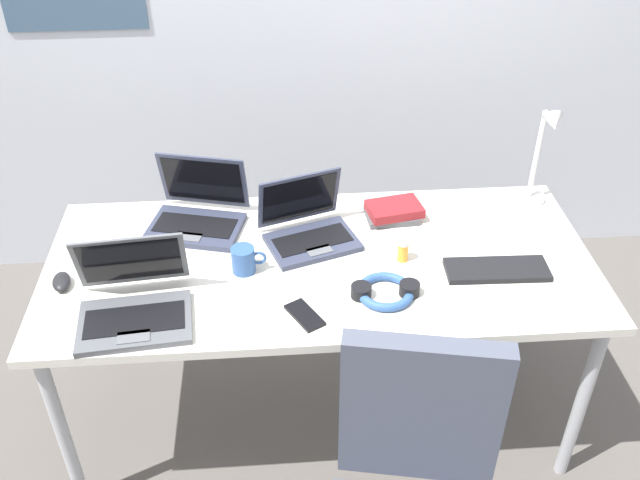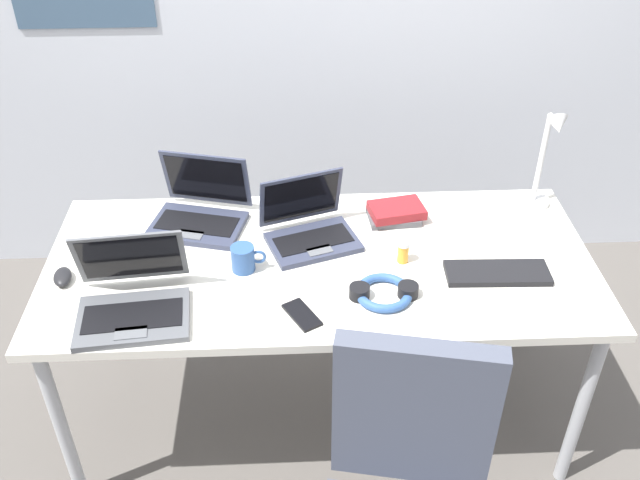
{
  "view_description": "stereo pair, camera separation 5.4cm",
  "coord_description": "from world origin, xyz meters",
  "px_view_note": "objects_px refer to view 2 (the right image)",
  "views": [
    {
      "loc": [
        -0.14,
        -1.84,
        2.16
      ],
      "look_at": [
        0.0,
        0.0,
        0.82
      ],
      "focal_mm": 39.61,
      "sensor_mm": 36.0,
      "label": 1
    },
    {
      "loc": [
        -0.08,
        -1.84,
        2.16
      ],
      "look_at": [
        0.0,
        0.0,
        0.82
      ],
      "focal_mm": 39.61,
      "sensor_mm": 36.0,
      "label": 2
    }
  ],
  "objects_px": {
    "laptop_by_keyboard": "(200,211)",
    "external_keyboard": "(497,273)",
    "desk_lamp": "(545,160)",
    "book_stack": "(395,213)",
    "cell_phone": "(302,315)",
    "headphones": "(384,292)",
    "laptop_far_corner": "(309,228)",
    "computer_mouse": "(63,277)",
    "pill_bottle": "(403,251)",
    "laptop_center": "(132,299)",
    "coffee_mug": "(244,258)"
  },
  "relations": [
    {
      "from": "book_stack",
      "to": "pill_bottle",
      "type": "bearing_deg",
      "value": -91.75
    },
    {
      "from": "desk_lamp",
      "to": "book_stack",
      "type": "bearing_deg",
      "value": -174.41
    },
    {
      "from": "laptop_center",
      "to": "external_keyboard",
      "type": "bearing_deg",
      "value": 6.0
    },
    {
      "from": "headphones",
      "to": "laptop_center",
      "type": "bearing_deg",
      "value": -177.44
    },
    {
      "from": "external_keyboard",
      "to": "cell_phone",
      "type": "distance_m",
      "value": 0.65
    },
    {
      "from": "desk_lamp",
      "to": "laptop_far_corner",
      "type": "xyz_separation_m",
      "value": [
        -0.83,
        -0.16,
        -0.15
      ]
    },
    {
      "from": "laptop_center",
      "to": "cell_phone",
      "type": "xyz_separation_m",
      "value": [
        0.5,
        -0.05,
        -0.04
      ]
    },
    {
      "from": "laptop_center",
      "to": "computer_mouse",
      "type": "height_order",
      "value": "laptop_center"
    },
    {
      "from": "laptop_by_keyboard",
      "to": "laptop_far_corner",
      "type": "bearing_deg",
      "value": -17.55
    },
    {
      "from": "cell_phone",
      "to": "headphones",
      "type": "distance_m",
      "value": 0.27
    },
    {
      "from": "desk_lamp",
      "to": "headphones",
      "type": "xyz_separation_m",
      "value": [
        -0.61,
        -0.47,
        -0.18
      ]
    },
    {
      "from": "laptop_far_corner",
      "to": "external_keyboard",
      "type": "distance_m",
      "value": 0.64
    },
    {
      "from": "computer_mouse",
      "to": "pill_bottle",
      "type": "bearing_deg",
      "value": -8.29
    },
    {
      "from": "laptop_center",
      "to": "external_keyboard",
      "type": "distance_m",
      "value": 1.14
    },
    {
      "from": "external_keyboard",
      "to": "headphones",
      "type": "height_order",
      "value": "headphones"
    },
    {
      "from": "laptop_center",
      "to": "laptop_by_keyboard",
      "type": "xyz_separation_m",
      "value": [
        0.16,
        0.47,
        -0.0
      ]
    },
    {
      "from": "computer_mouse",
      "to": "laptop_far_corner",
      "type": "bearing_deg",
      "value": 2.7
    },
    {
      "from": "laptop_by_keyboard",
      "to": "pill_bottle",
      "type": "relative_size",
      "value": 4.68
    },
    {
      "from": "laptop_by_keyboard",
      "to": "pill_bottle",
      "type": "bearing_deg",
      "value": -20.91
    },
    {
      "from": "computer_mouse",
      "to": "cell_phone",
      "type": "xyz_separation_m",
      "value": [
        0.75,
        -0.2,
        -0.01
      ]
    },
    {
      "from": "laptop_center",
      "to": "book_stack",
      "type": "xyz_separation_m",
      "value": [
        0.85,
        0.45,
        -0.02
      ]
    },
    {
      "from": "external_keyboard",
      "to": "computer_mouse",
      "type": "height_order",
      "value": "computer_mouse"
    },
    {
      "from": "computer_mouse",
      "to": "cell_phone",
      "type": "bearing_deg",
      "value": -25.97
    },
    {
      "from": "external_keyboard",
      "to": "laptop_center",
      "type": "bearing_deg",
      "value": -172.29
    },
    {
      "from": "external_keyboard",
      "to": "coffee_mug",
      "type": "bearing_deg",
      "value": 176.81
    },
    {
      "from": "external_keyboard",
      "to": "pill_bottle",
      "type": "distance_m",
      "value": 0.31
    },
    {
      "from": "laptop_far_corner",
      "to": "computer_mouse",
      "type": "relative_size",
      "value": 3.7
    },
    {
      "from": "cell_phone",
      "to": "external_keyboard",
      "type": "bearing_deg",
      "value": -14.9
    },
    {
      "from": "external_keyboard",
      "to": "computer_mouse",
      "type": "distance_m",
      "value": 1.38
    },
    {
      "from": "cell_phone",
      "to": "headphones",
      "type": "bearing_deg",
      "value": -12.13
    },
    {
      "from": "pill_bottle",
      "to": "coffee_mug",
      "type": "relative_size",
      "value": 0.7
    },
    {
      "from": "desk_lamp",
      "to": "pill_bottle",
      "type": "xyz_separation_m",
      "value": [
        -0.53,
        -0.3,
        -0.16
      ]
    },
    {
      "from": "laptop_by_keyboard",
      "to": "external_keyboard",
      "type": "xyz_separation_m",
      "value": [
        0.97,
        -0.35,
        -0.04
      ]
    },
    {
      "from": "laptop_center",
      "to": "cell_phone",
      "type": "height_order",
      "value": "laptop_center"
    },
    {
      "from": "laptop_far_corner",
      "to": "pill_bottle",
      "type": "bearing_deg",
      "value": -24.95
    },
    {
      "from": "laptop_far_corner",
      "to": "computer_mouse",
      "type": "bearing_deg",
      "value": -166.24
    },
    {
      "from": "laptop_center",
      "to": "laptop_by_keyboard",
      "type": "relative_size",
      "value": 0.96
    },
    {
      "from": "coffee_mug",
      "to": "laptop_far_corner",
      "type": "bearing_deg",
      "value": 36.25
    },
    {
      "from": "cell_phone",
      "to": "book_stack",
      "type": "relative_size",
      "value": 0.66
    },
    {
      "from": "laptop_center",
      "to": "book_stack",
      "type": "relative_size",
      "value": 1.71
    },
    {
      "from": "external_keyboard",
      "to": "coffee_mug",
      "type": "xyz_separation_m",
      "value": [
        -0.81,
        0.07,
        0.03
      ]
    },
    {
      "from": "book_stack",
      "to": "laptop_far_corner",
      "type": "bearing_deg",
      "value": -161.04
    },
    {
      "from": "computer_mouse",
      "to": "pill_bottle",
      "type": "xyz_separation_m",
      "value": [
        1.09,
        0.05,
        0.02
      ]
    },
    {
      "from": "headphones",
      "to": "coffee_mug",
      "type": "height_order",
      "value": "coffee_mug"
    },
    {
      "from": "laptop_by_keyboard",
      "to": "computer_mouse",
      "type": "relative_size",
      "value": 3.85
    },
    {
      "from": "laptop_by_keyboard",
      "to": "headphones",
      "type": "xyz_separation_m",
      "value": [
        0.6,
        -0.43,
        -0.03
      ]
    },
    {
      "from": "coffee_mug",
      "to": "pill_bottle",
      "type": "bearing_deg",
      "value": 2.03
    },
    {
      "from": "laptop_far_corner",
      "to": "coffee_mug",
      "type": "distance_m",
      "value": 0.27
    },
    {
      "from": "laptop_center",
      "to": "cell_phone",
      "type": "relative_size",
      "value": 2.61
    },
    {
      "from": "laptop_far_corner",
      "to": "coffee_mug",
      "type": "height_order",
      "value": "laptop_far_corner"
    }
  ]
}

